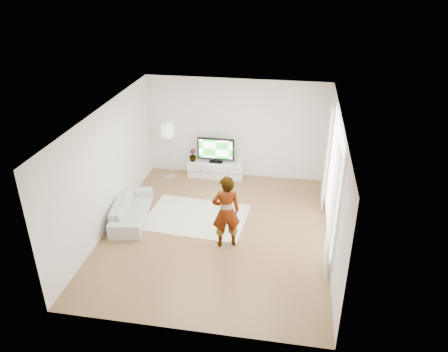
% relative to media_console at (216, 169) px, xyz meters
% --- Properties ---
extents(floor, '(6.00, 6.00, 0.00)m').
position_rel_media_console_xyz_m(floor, '(0.54, -2.76, -0.22)').
color(floor, '#9E7447').
rests_on(floor, ground).
extents(ceiling, '(6.00, 6.00, 0.00)m').
position_rel_media_console_xyz_m(ceiling, '(0.54, -2.76, 2.58)').
color(ceiling, white).
rests_on(ceiling, wall_back).
extents(wall_left, '(0.02, 6.00, 2.80)m').
position_rel_media_console_xyz_m(wall_left, '(-1.96, -2.76, 1.18)').
color(wall_left, white).
rests_on(wall_left, floor).
extents(wall_right, '(0.02, 6.00, 2.80)m').
position_rel_media_console_xyz_m(wall_right, '(3.04, -2.76, 1.18)').
color(wall_right, white).
rests_on(wall_right, floor).
extents(wall_back, '(5.00, 0.02, 2.80)m').
position_rel_media_console_xyz_m(wall_back, '(0.54, 0.24, 1.18)').
color(wall_back, white).
rests_on(wall_back, floor).
extents(wall_front, '(5.00, 0.02, 2.80)m').
position_rel_media_console_xyz_m(wall_front, '(0.54, -5.76, 1.18)').
color(wall_front, white).
rests_on(wall_front, floor).
extents(window, '(0.01, 2.60, 2.50)m').
position_rel_media_console_xyz_m(window, '(3.02, -2.46, 1.23)').
color(window, white).
rests_on(window, wall_right).
extents(curtain_near, '(0.04, 0.70, 2.60)m').
position_rel_media_console_xyz_m(curtain_near, '(2.94, -3.76, 1.13)').
color(curtain_near, white).
rests_on(curtain_near, floor).
extents(curtain_far, '(0.04, 0.70, 2.60)m').
position_rel_media_console_xyz_m(curtain_far, '(2.94, -1.16, 1.13)').
color(curtain_far, white).
rests_on(curtain_far, floor).
extents(media_console, '(1.56, 0.44, 0.44)m').
position_rel_media_console_xyz_m(media_console, '(0.00, 0.00, 0.00)').
color(media_console, silver).
rests_on(media_console, floor).
extents(television, '(1.04, 0.20, 0.72)m').
position_rel_media_console_xyz_m(television, '(0.00, 0.03, 0.61)').
color(television, black).
rests_on(television, media_console).
extents(game_console, '(0.05, 0.16, 0.21)m').
position_rel_media_console_xyz_m(game_console, '(0.68, -0.00, 0.32)').
color(game_console, white).
rests_on(game_console, media_console).
extents(potted_plant, '(0.24, 0.24, 0.35)m').
position_rel_media_console_xyz_m(potted_plant, '(-0.66, 0.00, 0.39)').
color(potted_plant, '#3F7238').
rests_on(potted_plant, media_console).
extents(rug, '(2.48, 1.87, 0.01)m').
position_rel_media_console_xyz_m(rug, '(-0.06, -2.24, -0.21)').
color(rug, '#F0E8CD').
rests_on(rug, floor).
extents(player, '(0.70, 0.58, 1.66)m').
position_rel_media_console_xyz_m(player, '(0.84, -3.23, 0.62)').
color(player, '#334772').
rests_on(player, rug).
extents(sofa, '(1.02, 1.96, 0.55)m').
position_rel_media_console_xyz_m(sofa, '(-1.56, -2.58, 0.05)').
color(sofa, beige).
rests_on(sofa, floor).
extents(floor_lamp, '(0.35, 0.35, 1.58)m').
position_rel_media_console_xyz_m(floor_lamp, '(-1.28, -0.25, 1.12)').
color(floor_lamp, silver).
rests_on(floor_lamp, floor).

